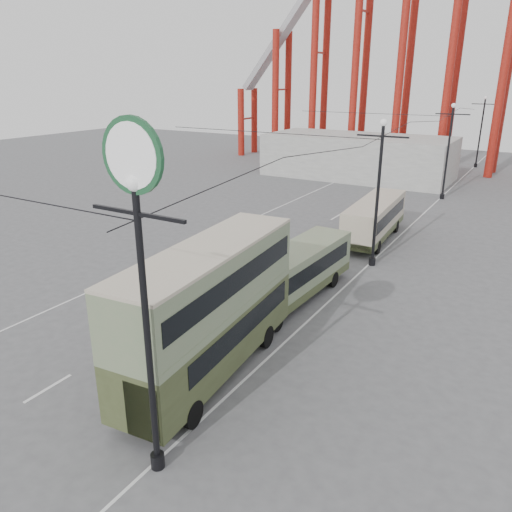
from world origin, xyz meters
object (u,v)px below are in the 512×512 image
Objects in this scene: double_decker_bus at (210,305)px; single_decker_cream at (375,218)px; single_decker_green at (293,273)px; pedestrian at (172,321)px; lamp_post_near at (138,230)px.

double_decker_bus reaches higher than single_decker_cream.
pedestrian is (-3.06, -6.52, -0.80)m from single_decker_green.
double_decker_bus reaches higher than pedestrian.
single_decker_cream is at bearing 91.06° from single_decker_green.
double_decker_bus is 4.32m from pedestrian.
lamp_post_near is 6.49× the size of pedestrian.
single_decker_cream reaches higher than pedestrian.
pedestrian is at bearing -103.19° from single_decker_cream.
single_decker_cream reaches higher than single_decker_green.
double_decker_bus is at bearing -93.44° from single_decker_cream.
double_decker_bus is (-1.69, 5.31, -4.76)m from lamp_post_near.
double_decker_bus is 1.07× the size of single_decker_cream.
lamp_post_near reaches higher than single_decker_cream.
single_decker_green is 6.19× the size of pedestrian.
double_decker_bus is at bearing 112.35° from pedestrian.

